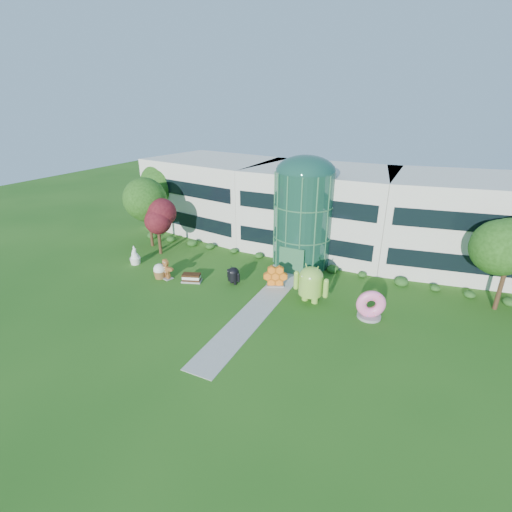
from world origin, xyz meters
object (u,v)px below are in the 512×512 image
at_px(android_black, 233,274).
at_px(donut, 371,304).
at_px(gingerbread, 166,269).
at_px(android_green, 311,282).

relative_size(android_black, donut, 0.80).
bearing_deg(gingerbread, android_green, 23.18).
bearing_deg(android_green, gingerbread, -164.70).
height_order(android_black, gingerbread, gingerbread).
relative_size(android_green, android_black, 1.93).
height_order(android_black, donut, donut).
bearing_deg(gingerbread, android_black, 32.02).
xyz_separation_m(android_black, donut, (12.85, -0.45, 0.25)).
relative_size(donut, gingerbread, 1.08).
xyz_separation_m(android_green, android_black, (-7.69, 0.05, -0.92)).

